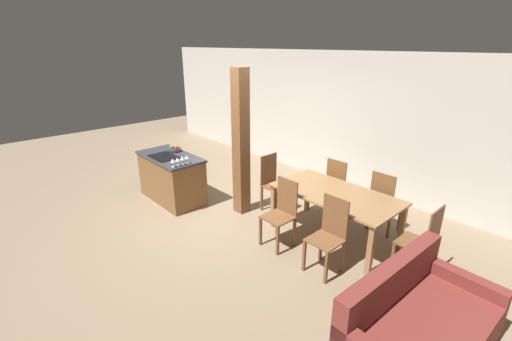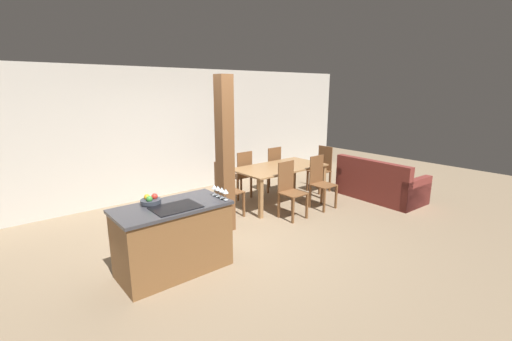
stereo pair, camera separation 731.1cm
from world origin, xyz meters
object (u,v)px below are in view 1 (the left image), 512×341
Objects in this scene: wine_glass_end at (187,157)px; timber_post at (241,144)px; dining_table at (335,198)px; dining_chair_head_end at (273,182)px; dining_chair_far_right at (384,201)px; dining_chair_near_right at (329,234)px; dining_chair_near_left at (282,212)px; wine_glass_near at (173,161)px; wine_glass_middle at (177,160)px; wine_glass_far at (182,158)px; kitchen_island at (172,178)px; dining_chair_far_left at (339,186)px; couch at (418,330)px; dining_chair_foot_end at (422,241)px; fruit_bowl at (175,149)px.

timber_post is at bearing 46.35° from wine_glass_end.
dining_chair_head_end is at bearing -180.00° from dining_table.
wine_glass_end is at bearing 34.40° from dining_chair_far_right.
dining_chair_near_left is at bearing 180.00° from dining_chair_near_right.
wine_glass_near is 2.69m from dining_table.
wine_glass_middle is at bearing -127.07° from timber_post.
wine_glass_far is 0.14× the size of dining_chair_head_end.
timber_post is at bearing 49.86° from wine_glass_far.
timber_post is at bearing 55.62° from wine_glass_near.
wine_glass_far is 0.14× the size of dining_chair_near_right.
wine_glass_middle is 1.00× the size of wine_glass_far.
kitchen_island is 9.52× the size of wine_glass_end.
wine_glass_middle is 1.10m from timber_post.
dining_chair_far_left is 0.59× the size of couch.
dining_chair_foot_end is at bearing 141.29° from dining_chair_far_right.
dining_table is (2.27, 1.40, -0.34)m from wine_glass_near.
dining_chair_foot_end reaches higher than kitchen_island.
dining_chair_near_right is (2.69, 0.50, -0.48)m from wine_glass_far.
fruit_bowl is 0.93m from wine_glass_near.
dining_chair_far_right is (0.00, 1.43, 0.00)m from dining_chair_near_right.
fruit_bowl is 3.21m from dining_table.
wine_glass_end reaches higher than dining_chair_foot_end.
dining_chair_near_left and dining_chair_head_end have the same top height.
dining_chair_near_left is 1.65m from dining_chair_far_right.
dining_chair_far_left is at bearing -51.29° from dining_chair_head_end.
dining_chair_far_left is 0.84m from dining_chair_far_right.
timber_post is at bearing 27.63° from kitchen_island.
dining_table is at bearing 59.66° from dining_chair_far_right.
couch is at bearing -11.80° from timber_post.
dining_chair_near_left is 1.00× the size of dining_chair_far_right.
wine_glass_far is 1.03m from timber_post.
wine_glass_middle is at bearing 94.24° from couch.
fruit_bowl is 2.02m from dining_chair_head_end.
dining_chair_foot_end is 3.06m from timber_post.
kitchen_island is at bearing -152.37° from timber_post.
fruit_bowl reaches higher than kitchen_island.
fruit_bowl is 3.87m from dining_chair_far_right.
wine_glass_end is at bearing -171.22° from dining_chair_near_right.
fruit_bowl is 3.51m from dining_chair_near_right.
couch is at bearing -3.06° from fruit_bowl.
dining_chair_far_right is at bearing -128.71° from dining_chair_foot_end.
dining_chair_near_left is at bearing 12.62° from wine_glass_end.
dining_chair_far_left reaches higher than dining_table.
wine_glass_far is at bearing 90.00° from wine_glass_middle.
dining_chair_foot_end is (3.58, 1.22, -0.48)m from wine_glass_far.
dining_chair_far_right reaches higher than fruit_bowl.
kitchen_island reaches higher than couch.
dining_chair_near_left is 1.14m from dining_chair_head_end.
couch is at bearing 126.35° from dining_chair_far_right.
timber_post is (-2.05, 0.26, 0.72)m from dining_chair_near_right.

